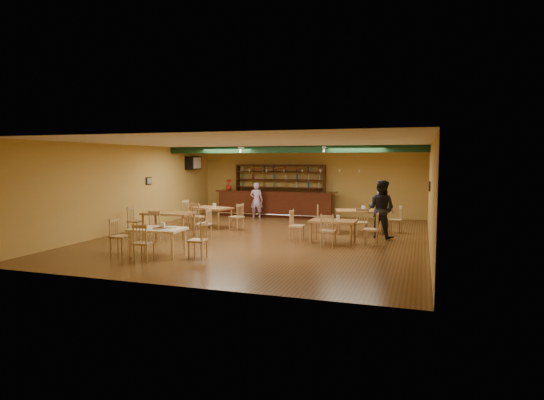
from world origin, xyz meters
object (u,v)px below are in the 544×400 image
(dining_table_d, at_px, (333,231))
(patron_bar, at_px, (256,200))
(dining_table_c, at_px, (169,224))
(bar_counter, at_px, (276,204))
(patron_right_a, at_px, (381,209))
(dining_table_a, at_px, (211,217))
(dining_table_b, at_px, (359,221))
(near_table, at_px, (158,242))

(dining_table_d, bearing_deg, patron_bar, 133.31)
(dining_table_c, bearing_deg, dining_table_d, 3.55)
(bar_counter, relative_size, patron_right_a, 2.89)
(dining_table_c, height_order, patron_bar, patron_bar)
(dining_table_a, bearing_deg, patron_bar, 91.21)
(bar_counter, bearing_deg, dining_table_d, -56.83)
(bar_counter, xyz_separation_m, patron_right_a, (4.86, -4.15, 0.36))
(dining_table_b, relative_size, dining_table_d, 1.15)
(near_table, relative_size, patron_right_a, 0.73)
(dining_table_d, relative_size, patron_right_a, 0.74)
(dining_table_c, bearing_deg, dining_table_b, 22.32)
(bar_counter, bearing_deg, near_table, -92.53)
(dining_table_b, xyz_separation_m, dining_table_d, (-0.49, -2.11, -0.05))
(bar_counter, relative_size, dining_table_a, 3.64)
(bar_counter, xyz_separation_m, dining_table_b, (4.06, -3.35, -0.17))
(dining_table_a, distance_m, dining_table_b, 5.40)
(dining_table_d, xyz_separation_m, near_table, (-3.95, -3.31, 0.02))
(dining_table_a, relative_size, near_table, 1.09)
(dining_table_a, bearing_deg, near_table, -63.56)
(dining_table_b, xyz_separation_m, dining_table_c, (-5.77, -2.67, 0.00))
(near_table, relative_size, patron_bar, 0.88)
(bar_counter, height_order, near_table, bar_counter)
(dining_table_a, relative_size, dining_table_c, 0.93)
(dining_table_b, height_order, dining_table_d, dining_table_b)
(patron_bar, bearing_deg, dining_table_c, 72.74)
(near_table, bearing_deg, dining_table_b, 47.56)
(dining_table_c, relative_size, patron_bar, 1.03)
(dining_table_d, bearing_deg, patron_right_a, 46.78)
(patron_bar, bearing_deg, dining_table_a, 70.16)
(bar_counter, relative_size, patron_bar, 3.48)
(dining_table_a, bearing_deg, patron_right_a, 11.37)
(dining_table_c, bearing_deg, near_table, -66.82)
(patron_right_a, bearing_deg, near_table, 63.87)
(dining_table_b, bearing_deg, dining_table_c, -169.10)
(dining_table_d, relative_size, patron_bar, 0.89)
(bar_counter, xyz_separation_m, patron_bar, (-0.59, -0.83, 0.20))
(dining_table_d, distance_m, near_table, 5.15)
(dining_table_c, bearing_deg, patron_bar, 75.28)
(dining_table_c, relative_size, near_table, 1.17)
(patron_right_a, bearing_deg, dining_table_d, 67.87)
(dining_table_a, height_order, dining_table_d, dining_table_a)
(near_table, xyz_separation_m, patron_right_a, (5.25, 4.62, 0.56))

